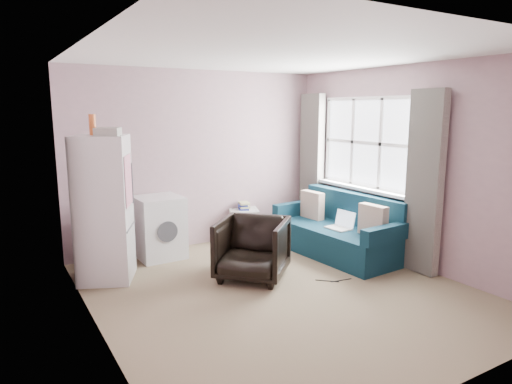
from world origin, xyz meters
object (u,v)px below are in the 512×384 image
fridge (104,208)px  washing_machine (159,226)px  sofa (340,232)px  armchair (252,246)px  side_table (244,222)px

fridge → washing_machine: bearing=55.1°
sofa → fridge: bearing=163.6°
armchair → fridge: fridge is taller
side_table → sofa: bearing=-58.6°
armchair → fridge: bearing=-163.3°
washing_machine → side_table: bearing=4.9°
armchair → fridge: 1.75m
fridge → side_table: bearing=40.7°
sofa → side_table: bearing=117.7°
washing_machine → side_table: washing_machine is taller
washing_machine → sofa: bearing=-29.2°
fridge → sofa: bearing=12.0°
side_table → armchair: bearing=-115.7°
washing_machine → side_table: (1.37, 0.16, -0.16)m
washing_machine → sofa: 2.44m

